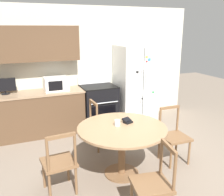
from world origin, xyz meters
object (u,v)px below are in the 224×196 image
object	(u,v)px
dining_chair_right	(174,136)
dining_chair_far	(102,125)
microwave	(56,84)
refrigerator	(135,84)
dining_chair_left	(59,163)
candle_glass	(117,123)
dining_chair_near	(153,184)
wallet	(127,121)
countertop_tv	(5,86)
oven_range	(99,106)

from	to	relation	value
dining_chair_right	dining_chair_far	xyz separation A→B (m)	(-0.91, 0.91, 0.00)
microwave	dining_chair_far	world-z (taller)	microwave
refrigerator	dining_chair_left	world-z (taller)	refrigerator
dining_chair_far	candle_glass	bearing A→B (deg)	-6.65
microwave	dining_chair_near	size ratio (longest dim) A/B	0.53
dining_chair_near	wallet	bearing A→B (deg)	-0.12
countertop_tv	candle_glass	size ratio (longest dim) A/B	4.61
wallet	microwave	bearing A→B (deg)	110.69
dining_chair_right	wallet	size ratio (longest dim) A/B	5.75
oven_range	wallet	xyz separation A→B (m)	(-0.19, -1.84, 0.32)
refrigerator	microwave	distance (m)	1.79
microwave	candle_glass	world-z (taller)	microwave
dining_chair_near	dining_chair_left	bearing A→B (deg)	56.08
microwave	dining_chair_left	world-z (taller)	microwave
refrigerator	dining_chair_right	xyz separation A→B (m)	(-0.28, -1.89, -0.45)
countertop_tv	dining_chair_right	bearing A→B (deg)	-39.42
wallet	dining_chair_far	bearing A→B (deg)	97.59
wallet	dining_chair_left	bearing A→B (deg)	-168.84
microwave	dining_chair_near	world-z (taller)	microwave
oven_range	dining_chair_right	xyz separation A→B (m)	(0.60, -1.94, -0.03)
dining_chair_left	wallet	size ratio (longest dim) A/B	5.75
dining_chair_near	countertop_tv	bearing A→B (deg)	36.14
candle_glass	wallet	distance (m)	0.20
refrigerator	dining_chair_near	bearing A→B (deg)	-113.75
oven_range	microwave	world-z (taller)	microwave
wallet	candle_glass	bearing A→B (deg)	-164.63
dining_chair_right	wallet	distance (m)	0.88
refrigerator	microwave	bearing A→B (deg)	177.37
countertop_tv	dining_chair_right	distance (m)	3.27
dining_chair_right	refrigerator	bearing A→B (deg)	-97.11
oven_range	countertop_tv	xyz separation A→B (m)	(-1.87, 0.10, 0.60)
dining_chair_left	candle_glass	world-z (taller)	dining_chair_left
oven_range	dining_chair_left	bearing A→B (deg)	-121.91
dining_chair_right	dining_chair_left	bearing A→B (deg)	4.81
candle_glass	wallet	bearing A→B (deg)	15.37
dining_chair_left	dining_chair_far	size ratio (longest dim) A/B	1.00
countertop_tv	candle_glass	bearing A→B (deg)	-53.22
dining_chair_right	candle_glass	distance (m)	1.05
wallet	refrigerator	bearing A→B (deg)	59.11
dining_chair_left	wallet	distance (m)	1.16
dining_chair_far	dining_chair_left	bearing A→B (deg)	-44.97
microwave	wallet	size ratio (longest dim) A/B	3.03
dining_chair_near	candle_glass	world-z (taller)	dining_chair_near
oven_range	microwave	xyz separation A→B (m)	(-0.90, 0.03, 0.57)
oven_range	candle_glass	distance (m)	1.96
microwave	wallet	distance (m)	2.02
oven_range	countertop_tv	distance (m)	1.97
microwave	dining_chair_left	xyz separation A→B (m)	(-0.38, -2.09, -0.60)
refrigerator	microwave	size ratio (longest dim) A/B	3.72
refrigerator	oven_range	distance (m)	0.97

